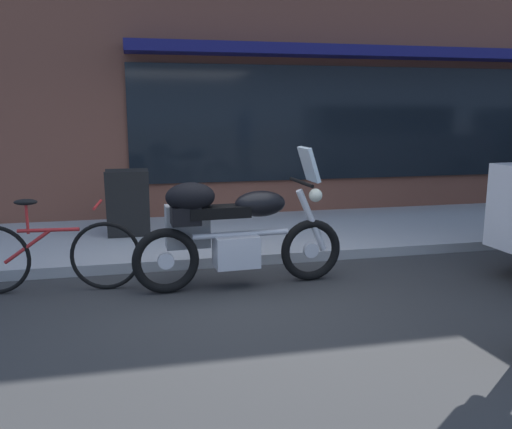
% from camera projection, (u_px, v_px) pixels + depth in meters
% --- Properties ---
extents(ground_plane, '(80.00, 80.00, 0.00)m').
position_uv_depth(ground_plane, '(253.00, 297.00, 5.14)').
color(ground_plane, '#2E2E2E').
extents(touring_motorcycle, '(2.16, 0.62, 1.40)m').
position_uv_depth(touring_motorcycle, '(228.00, 228.00, 5.33)').
color(touring_motorcycle, black).
rests_on(touring_motorcycle, ground_plane).
extents(parked_bicycle, '(1.74, 0.48, 0.94)m').
position_uv_depth(parked_bicycle, '(50.00, 255.00, 5.22)').
color(parked_bicycle, black).
rests_on(parked_bicycle, ground_plane).
extents(sandwich_board_sign, '(0.55, 0.40, 0.88)m').
position_uv_depth(sandwich_board_sign, '(128.00, 204.00, 6.97)').
color(sandwich_board_sign, black).
rests_on(sandwich_board_sign, sidewalk_curb).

